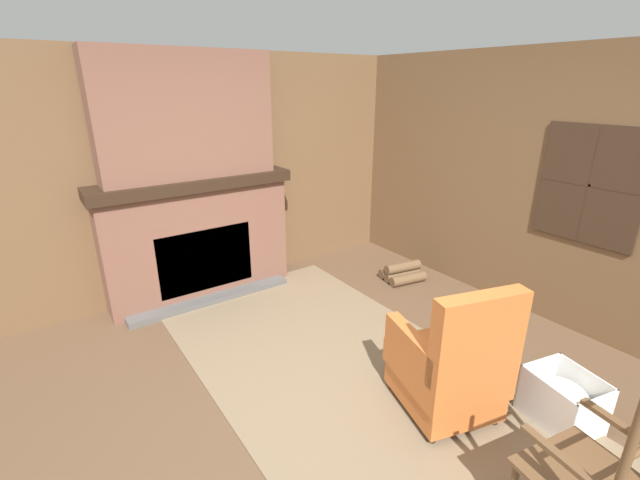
# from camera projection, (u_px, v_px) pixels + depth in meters

# --- Properties ---
(ground_plane) EXTENTS (14.00, 14.00, 0.00)m
(ground_plane) POSITION_uv_depth(u_px,v_px,m) (332.00, 426.00, 2.82)
(ground_plane) COLOR brown
(wood_panel_wall_left) EXTENTS (0.06, 5.59, 2.44)m
(wood_panel_wall_left) POSITION_uv_depth(u_px,v_px,m) (186.00, 178.00, 4.34)
(wood_panel_wall_left) COLOR brown
(wood_panel_wall_left) RESTS_ON ground
(wood_panel_wall_back) EXTENTS (5.59, 0.09, 2.44)m
(wood_panel_wall_back) POSITION_uv_depth(u_px,v_px,m) (566.00, 192.00, 3.74)
(wood_panel_wall_back) COLOR brown
(wood_panel_wall_back) RESTS_ON ground
(fireplace_hearth) EXTENTS (0.56, 1.96, 1.26)m
(fireplace_hearth) POSITION_uv_depth(u_px,v_px,m) (199.00, 239.00, 4.38)
(fireplace_hearth) COLOR brown
(fireplace_hearth) RESTS_ON ground
(chimney_breast) EXTENTS (0.31, 1.64, 1.16)m
(chimney_breast) POSITION_uv_depth(u_px,v_px,m) (186.00, 116.00, 3.97)
(chimney_breast) COLOR brown
(chimney_breast) RESTS_ON fireplace_hearth
(area_rug) EXTENTS (3.77, 1.92, 0.01)m
(area_rug) POSITION_uv_depth(u_px,v_px,m) (348.00, 374.00, 3.31)
(area_rug) COLOR #7A664C
(area_rug) RESTS_ON ground
(armchair) EXTENTS (0.80, 0.75, 1.00)m
(armchair) POSITION_uv_depth(u_px,v_px,m) (450.00, 367.00, 2.83)
(armchair) COLOR #C6662D
(armchair) RESTS_ON ground
(firewood_stack) EXTENTS (0.42, 0.49, 0.21)m
(firewood_stack) POSITION_uv_depth(u_px,v_px,m) (402.00, 273.00, 4.88)
(firewood_stack) COLOR brown
(firewood_stack) RESTS_ON ground
(laundry_basket) EXTENTS (0.49, 0.45, 0.36)m
(laundry_basket) POSITION_uv_depth(u_px,v_px,m) (563.00, 399.00, 2.79)
(laundry_basket) COLOR white
(laundry_basket) RESTS_ON ground
(oil_lamp_vase) EXTENTS (0.11, 0.11, 0.23)m
(oil_lamp_vase) POSITION_uv_depth(u_px,v_px,m) (112.00, 177.00, 3.79)
(oil_lamp_vase) COLOR #99B29E
(oil_lamp_vase) RESTS_ON fireplace_hearth
(storage_case) EXTENTS (0.15, 0.22, 0.13)m
(storage_case) POSITION_uv_depth(u_px,v_px,m) (223.00, 167.00, 4.36)
(storage_case) COLOR brown
(storage_case) RESTS_ON fireplace_hearth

